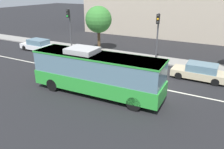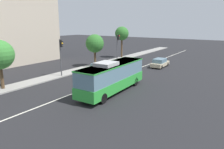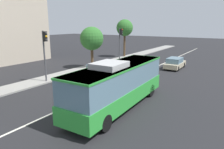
{
  "view_description": "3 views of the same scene",
  "coord_description": "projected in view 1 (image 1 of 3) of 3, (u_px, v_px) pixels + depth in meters",
  "views": [
    {
      "loc": [
        4.62,
        -16.12,
        7.57
      ],
      "look_at": [
        -2.97,
        -1.86,
        1.24
      ],
      "focal_mm": 35.57,
      "sensor_mm": 36.0,
      "label": 1
    },
    {
      "loc": [
        -21.67,
        -15.21,
        7.3
      ],
      "look_at": [
        -2.84,
        -2.56,
        1.71
      ],
      "focal_mm": 33.52,
      "sensor_mm": 36.0,
      "label": 2
    },
    {
      "loc": [
        -15.56,
        -10.41,
        5.84
      ],
      "look_at": [
        -1.43,
        -1.16,
        1.72
      ],
      "focal_mm": 33.4,
      "sensor_mm": 36.0,
      "label": 3
    }
  ],
  "objects": [
    {
      "name": "ground_plane",
      "position": [
        155.0,
        88.0,
        18.03
      ],
      "size": [
        160.0,
        160.0,
        0.0
      ],
      "primitive_type": "plane",
      "color": "black"
    },
    {
      "name": "sedan_white",
      "position": [
        38.0,
        45.0,
        28.5
      ],
      "size": [
        4.55,
        1.92,
        1.46
      ],
      "rotation": [
        0.0,
        0.0,
        3.12
      ],
      "color": "white",
      "rests_on": "ground_plane"
    },
    {
      "name": "lane_centre_line",
      "position": [
        155.0,
        88.0,
        18.03
      ],
      "size": [
        76.0,
        0.16,
        0.01
      ],
      "primitive_type": "cube",
      "color": "silver",
      "rests_on": "ground_plane"
    },
    {
      "name": "transit_bus",
      "position": [
        97.0,
        71.0,
        16.38
      ],
      "size": [
        10.07,
        2.79,
        3.46
      ],
      "rotation": [
        0.0,
        0.0,
        0.03
      ],
      "color": "green",
      "rests_on": "ground_plane"
    },
    {
      "name": "sedan_beige_ahead",
      "position": [
        199.0,
        72.0,
        19.42
      ],
      "size": [
        4.53,
        1.88,
        1.46
      ],
      "rotation": [
        0.0,
        0.0,
        3.12
      ],
      "color": "#C6B793",
      "rests_on": "ground_plane"
    },
    {
      "name": "traffic_light_far_corner",
      "position": [
        158.0,
        30.0,
        22.82
      ],
      "size": [
        0.34,
        0.62,
        5.2
      ],
      "rotation": [
        0.0,
        0.0,
        -1.48
      ],
      "color": "#47474C",
      "rests_on": "ground_plane"
    },
    {
      "name": "street_tree_kerbside_centre",
      "position": [
        99.0,
        20.0,
        27.09
      ],
      "size": [
        3.23,
        3.23,
        5.58
      ],
      "color": "#4C3823",
      "rests_on": "ground_plane"
    },
    {
      "name": "traffic_light_mid_block",
      "position": [
        69.0,
        22.0,
        27.67
      ],
      "size": [
        0.33,
        0.62,
        5.2
      ],
      "rotation": [
        0.0,
        0.0,
        -1.6
      ],
      "color": "#47474C",
      "rests_on": "ground_plane"
    },
    {
      "name": "sidewalk_kerb",
      "position": [
        176.0,
        62.0,
        23.98
      ],
      "size": [
        80.0,
        2.51,
        0.14
      ],
      "primitive_type": "cube",
      "color": "gray",
      "rests_on": "ground_plane"
    }
  ]
}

